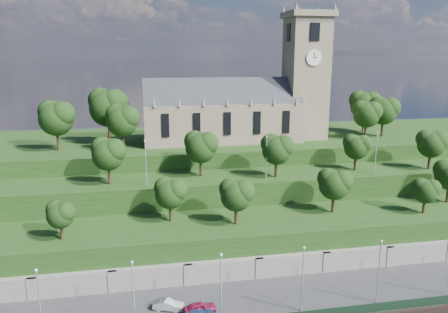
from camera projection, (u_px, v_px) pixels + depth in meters
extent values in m
cube|color=#2D2D30|center=(306.00, 301.00, 57.57)|extent=(160.00, 12.00, 2.00)
cube|color=black|center=(323.00, 313.00, 52.04)|extent=(160.00, 0.10, 1.20)
cube|color=slate|center=(291.00, 269.00, 62.97)|extent=(160.00, 2.00, 5.00)
cube|color=slate|center=(33.00, 296.00, 55.95)|extent=(1.20, 0.60, 5.00)
cube|color=slate|center=(113.00, 289.00, 57.74)|extent=(1.20, 0.60, 5.00)
cube|color=slate|center=(188.00, 282.00, 59.52)|extent=(1.20, 0.60, 5.00)
cube|color=slate|center=(259.00, 275.00, 61.31)|extent=(1.20, 0.60, 5.00)
cube|color=slate|center=(326.00, 269.00, 63.09)|extent=(1.20, 0.60, 5.00)
cube|color=slate|center=(389.00, 263.00, 64.88)|extent=(1.20, 0.60, 5.00)
cube|color=#193511|center=(279.00, 242.00, 68.36)|extent=(160.00, 12.00, 8.00)
cube|color=#193511|center=(261.00, 207.00, 78.42)|extent=(160.00, 10.00, 12.00)
cube|color=#193511|center=(236.00, 169.00, 98.17)|extent=(160.00, 32.00, 15.00)
cube|color=#71644F|center=(222.00, 121.00, 90.98)|extent=(32.00, 12.00, 8.00)
cube|color=#26282F|center=(222.00, 102.00, 90.06)|extent=(32.00, 10.18, 10.18)
cone|color=#71644F|center=(154.00, 102.00, 81.61)|extent=(0.70, 0.70, 1.80)
cone|color=#71644F|center=(179.00, 102.00, 82.44)|extent=(0.70, 0.70, 1.80)
cone|color=#71644F|center=(203.00, 101.00, 83.28)|extent=(0.70, 0.70, 1.80)
cone|color=#71644F|center=(227.00, 101.00, 84.11)|extent=(0.70, 0.70, 1.80)
cone|color=#71644F|center=(251.00, 101.00, 84.94)|extent=(0.70, 0.70, 1.80)
cone|color=#71644F|center=(274.00, 100.00, 85.78)|extent=(0.70, 0.70, 1.80)
cone|color=#71644F|center=(296.00, 100.00, 86.61)|extent=(0.70, 0.70, 1.80)
cube|color=black|center=(165.00, 125.00, 82.91)|extent=(1.40, 0.25, 4.50)
cube|color=black|center=(197.00, 125.00, 83.98)|extent=(1.40, 0.25, 4.50)
cube|color=black|center=(227.00, 124.00, 85.05)|extent=(1.40, 0.25, 4.50)
cube|color=black|center=(257.00, 123.00, 86.12)|extent=(1.40, 0.25, 4.50)
cube|color=black|center=(286.00, 122.00, 87.19)|extent=(1.40, 0.25, 4.50)
cube|color=#71644F|center=(305.00, 79.00, 92.23)|extent=(8.00, 8.00, 25.00)
cube|color=#71644F|center=(308.00, 14.00, 89.22)|extent=(9.20, 9.20, 1.20)
cone|color=#71644F|center=(296.00, 6.00, 84.40)|extent=(0.80, 0.80, 1.60)
cone|color=#71644F|center=(283.00, 10.00, 92.06)|extent=(0.80, 0.80, 1.60)
cone|color=#71644F|center=(335.00, 7.00, 85.83)|extent=(0.80, 0.80, 1.60)
cone|color=#71644F|center=(319.00, 11.00, 93.48)|extent=(0.80, 0.80, 1.60)
cube|color=black|center=(315.00, 32.00, 86.14)|extent=(2.00, 0.25, 3.50)
cube|color=black|center=(300.00, 34.00, 93.95)|extent=(2.00, 0.25, 3.50)
cube|color=black|center=(289.00, 33.00, 89.32)|extent=(0.25, 2.00, 3.50)
cube|color=black|center=(326.00, 33.00, 90.78)|extent=(0.25, 2.00, 3.50)
cylinder|color=white|center=(314.00, 58.00, 87.26)|extent=(3.20, 0.30, 3.20)
cylinder|color=white|center=(325.00, 57.00, 91.93)|extent=(0.30, 3.20, 3.20)
cube|color=black|center=(314.00, 55.00, 86.97)|extent=(0.12, 0.05, 1.10)
cube|color=black|center=(316.00, 58.00, 87.16)|extent=(0.80, 0.05, 0.12)
cylinder|color=black|center=(62.00, 231.00, 59.59)|extent=(0.47, 0.47, 2.37)
sphere|color=black|center=(60.00, 215.00, 59.06)|extent=(3.68, 3.68, 3.68)
sphere|color=black|center=(65.00, 212.00, 58.72)|extent=(2.76, 2.76, 2.76)
sphere|color=black|center=(55.00, 209.00, 59.22)|extent=(2.58, 2.58, 2.58)
cylinder|color=black|center=(171.00, 212.00, 66.05)|extent=(0.49, 0.49, 2.91)
sphere|color=black|center=(170.00, 194.00, 65.40)|extent=(4.53, 4.53, 4.53)
sphere|color=black|center=(176.00, 190.00, 64.97)|extent=(3.40, 3.40, 3.40)
sphere|color=black|center=(164.00, 188.00, 65.59)|extent=(3.17, 3.17, 3.17)
cylinder|color=black|center=(236.00, 214.00, 64.86)|extent=(0.49, 0.49, 3.01)
sphere|color=black|center=(236.00, 196.00, 64.19)|extent=(4.68, 4.68, 4.68)
sphere|color=black|center=(243.00, 192.00, 63.75)|extent=(3.51, 3.51, 3.51)
sphere|color=black|center=(230.00, 189.00, 64.39)|extent=(3.27, 3.27, 3.27)
cylinder|color=black|center=(333.00, 203.00, 69.67)|extent=(0.50, 0.50, 3.12)
sphere|color=black|center=(334.00, 185.00, 68.98)|extent=(4.85, 4.85, 4.85)
sphere|color=black|center=(341.00, 181.00, 68.52)|extent=(3.63, 3.63, 3.63)
sphere|color=black|center=(328.00, 178.00, 69.19)|extent=(3.39, 3.39, 3.39)
cylinder|color=black|center=(424.00, 206.00, 69.39)|extent=(0.47, 0.47, 2.47)
sphere|color=black|center=(426.00, 191.00, 68.84)|extent=(3.84, 3.84, 3.84)
sphere|color=black|center=(432.00, 188.00, 68.48)|extent=(2.88, 2.88, 2.88)
sphere|color=black|center=(420.00, 186.00, 69.01)|extent=(2.69, 2.69, 2.69)
cylinder|color=black|center=(448.00, 193.00, 74.43)|extent=(0.50, 0.50, 3.20)
sphere|color=black|center=(444.00, 169.00, 73.93)|extent=(3.48, 3.48, 3.48)
cylinder|color=black|center=(109.00, 174.00, 71.07)|extent=(0.51, 0.51, 3.35)
sphere|color=black|center=(108.00, 155.00, 70.32)|extent=(5.21, 5.21, 5.21)
sphere|color=black|center=(114.00, 150.00, 69.83)|extent=(3.91, 3.91, 3.91)
sphere|color=black|center=(102.00, 148.00, 70.54)|extent=(3.65, 3.65, 3.65)
cylinder|color=black|center=(201.00, 166.00, 75.71)|extent=(0.51, 0.51, 3.43)
sphere|color=black|center=(201.00, 148.00, 74.94)|extent=(5.34, 5.34, 5.34)
sphere|color=black|center=(207.00, 144.00, 74.44)|extent=(4.00, 4.00, 4.00)
sphere|color=black|center=(195.00, 141.00, 75.17)|extent=(3.74, 3.74, 3.74)
cylinder|color=black|center=(276.00, 168.00, 75.12)|extent=(0.50, 0.50, 3.25)
sphere|color=black|center=(277.00, 150.00, 74.40)|extent=(5.06, 5.06, 5.06)
sphere|color=black|center=(283.00, 146.00, 73.92)|extent=(3.79, 3.79, 3.79)
sphere|color=black|center=(271.00, 144.00, 74.61)|extent=(3.54, 3.54, 3.54)
cylinder|color=black|center=(355.00, 162.00, 79.89)|extent=(0.49, 0.49, 2.86)
sphere|color=black|center=(356.00, 147.00, 79.25)|extent=(4.45, 4.45, 4.45)
sphere|color=black|center=(362.00, 144.00, 78.83)|extent=(3.34, 3.34, 3.34)
sphere|color=black|center=(351.00, 142.00, 79.44)|extent=(3.12, 3.12, 3.12)
cylinder|color=black|center=(429.00, 161.00, 80.38)|extent=(0.50, 0.50, 3.15)
sphere|color=black|center=(431.00, 145.00, 79.68)|extent=(4.90, 4.90, 4.90)
sphere|color=black|center=(438.00, 141.00, 79.22)|extent=(3.67, 3.67, 3.67)
sphere|color=black|center=(425.00, 139.00, 79.89)|extent=(3.43, 3.43, 3.43)
cylinder|color=black|center=(58.00, 140.00, 81.89)|extent=(0.54, 0.54, 4.09)
sphere|color=black|center=(56.00, 119.00, 80.98)|extent=(6.36, 6.36, 6.36)
sphere|color=black|center=(62.00, 114.00, 80.38)|extent=(4.77, 4.77, 4.77)
sphere|color=black|center=(50.00, 112.00, 81.25)|extent=(4.45, 4.45, 4.45)
cylinder|color=black|center=(109.00, 131.00, 89.14)|extent=(0.57, 0.57, 4.79)
sphere|color=black|center=(108.00, 108.00, 88.08)|extent=(7.46, 7.46, 7.46)
sphere|color=black|center=(115.00, 103.00, 87.37)|extent=(5.59, 5.59, 5.59)
sphere|color=black|center=(101.00, 101.00, 88.39)|extent=(5.22, 5.22, 5.22)
cylinder|color=black|center=(123.00, 140.00, 82.15)|extent=(0.53, 0.53, 3.73)
sphere|color=black|center=(122.00, 121.00, 81.32)|extent=(5.80, 5.80, 5.80)
sphere|color=black|center=(128.00, 117.00, 80.78)|extent=(4.35, 4.35, 4.35)
sphere|color=black|center=(116.00, 115.00, 81.57)|extent=(4.06, 4.06, 4.06)
cylinder|color=black|center=(365.00, 131.00, 93.10)|extent=(0.52, 0.52, 3.53)
sphere|color=black|center=(366.00, 115.00, 92.31)|extent=(5.49, 5.49, 5.49)
sphere|color=black|center=(373.00, 111.00, 91.79)|extent=(4.12, 4.12, 4.12)
sphere|color=black|center=(361.00, 109.00, 92.55)|extent=(3.84, 3.84, 3.84)
cylinder|color=black|center=(363.00, 123.00, 101.35)|extent=(0.54, 0.54, 4.13)
sphere|color=black|center=(365.00, 106.00, 100.43)|extent=(6.43, 6.43, 6.43)
sphere|color=black|center=(371.00, 102.00, 99.82)|extent=(4.82, 4.82, 4.82)
sphere|color=black|center=(359.00, 100.00, 100.70)|extent=(4.50, 4.50, 4.50)
cylinder|color=black|center=(382.00, 128.00, 95.89)|extent=(0.53, 0.53, 3.78)
sphere|color=black|center=(384.00, 111.00, 95.05)|extent=(5.88, 5.88, 5.88)
sphere|color=black|center=(390.00, 107.00, 94.49)|extent=(4.41, 4.41, 4.41)
sphere|color=black|center=(378.00, 106.00, 95.30)|extent=(4.12, 4.12, 4.12)
cylinder|color=#B2B2B7|center=(40.00, 306.00, 47.33)|extent=(0.16, 0.16, 8.25)
sphere|color=silver|center=(36.00, 270.00, 46.35)|extent=(0.36, 0.36, 0.36)
cylinder|color=#B2B2B7|center=(134.00, 297.00, 49.12)|extent=(0.16, 0.16, 8.25)
sphere|color=silver|center=(132.00, 262.00, 48.14)|extent=(0.36, 0.36, 0.36)
cylinder|color=#B2B2B7|center=(221.00, 288.00, 50.90)|extent=(0.16, 0.16, 8.25)
sphere|color=silver|center=(221.00, 255.00, 49.92)|extent=(0.36, 0.36, 0.36)
cylinder|color=#B2B2B7|center=(302.00, 280.00, 52.69)|extent=(0.16, 0.16, 8.25)
sphere|color=silver|center=(304.00, 248.00, 51.71)|extent=(0.36, 0.36, 0.36)
cylinder|color=#B2B2B7|center=(378.00, 273.00, 54.47)|extent=(0.16, 0.16, 8.25)
sphere|color=silver|center=(381.00, 241.00, 53.49)|extent=(0.36, 0.36, 0.36)
cylinder|color=#B2B2B7|center=(146.00, 164.00, 69.77)|extent=(0.16, 0.16, 7.26)
sphere|color=silver|center=(145.00, 141.00, 68.90)|extent=(0.36, 0.36, 0.36)
cylinder|color=#B2B2B7|center=(266.00, 158.00, 73.34)|extent=(0.16, 0.16, 7.26)
sphere|color=silver|center=(267.00, 136.00, 72.47)|extent=(0.36, 0.36, 0.36)
cylinder|color=#B2B2B7|center=(376.00, 154.00, 76.91)|extent=(0.16, 0.16, 7.26)
sphere|color=silver|center=(378.00, 133.00, 76.04)|extent=(0.36, 0.36, 0.36)
imported|color=maroon|center=(200.00, 308.00, 53.05)|extent=(4.26, 2.28, 1.38)
imported|color=#9D9EA1|center=(169.00, 305.00, 53.76)|extent=(4.05, 2.44, 1.26)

